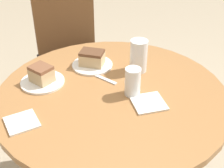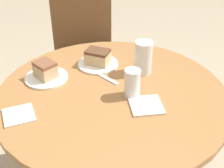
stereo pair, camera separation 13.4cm
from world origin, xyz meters
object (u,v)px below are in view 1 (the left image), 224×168
cake_slice_far (41,74)px  glass_lemonade (133,83)px  cake_slice_near (92,58)px  chair (73,50)px  plate_near (92,65)px  plate_far (43,82)px  glass_water (139,58)px

cake_slice_far → glass_lemonade: glass_lemonade is taller
cake_slice_near → glass_lemonade: bearing=-80.1°
chair → cake_slice_near: 0.71m
chair → cake_slice_far: size_ratio=8.27×
chair → plate_near: (-0.13, -0.64, 0.24)m
plate_far → glass_water: size_ratio=1.26×
cake_slice_near → glass_lemonade: size_ratio=1.11×
cake_slice_far → glass_lemonade: 0.41m
chair → glass_water: bearing=-85.4°
glass_lemonade → chair: bearing=85.2°
plate_far → glass_water: bearing=-13.1°
plate_near → plate_far: size_ratio=1.01×
chair → plate_near: bearing=-100.5°
plate_near → glass_water: glass_water is taller
glass_lemonade → plate_near: bearing=99.9°
plate_far → cake_slice_far: size_ratio=1.67×
cake_slice_far → glass_water: size_ratio=0.75×
chair → plate_near: 0.70m
cake_slice_far → glass_water: glass_water is taller
glass_water → chair: bearing=93.5°
cake_slice_far → glass_water: bearing=-13.1°
plate_far → cake_slice_near: 0.27m
plate_near → cake_slice_far: bearing=-172.2°
chair → plate_far: chair is taller
plate_far → glass_lemonade: 0.42m
cake_slice_near → chair: bearing=78.5°
plate_far → cake_slice_near: size_ratio=1.42×
chair → glass_lemonade: size_ratio=7.83×
plate_near → cake_slice_near: cake_slice_near is taller
glass_lemonade → glass_water: 0.21m
plate_near → glass_water: (0.18, -0.14, 0.06)m
plate_near → glass_water: bearing=-38.0°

